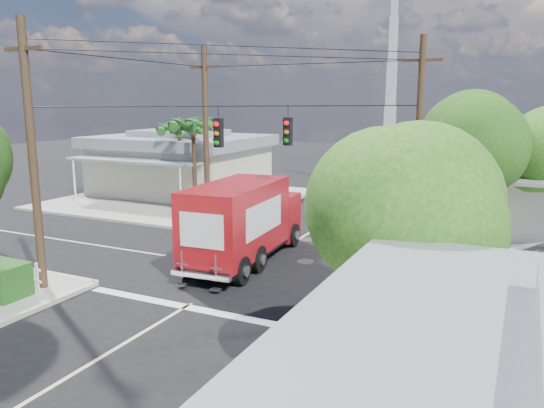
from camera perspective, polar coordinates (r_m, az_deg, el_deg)
The scene contains 13 objects.
ground at distance 20.68m, azimuth -2.42°, elevation -6.96°, with size 120.00×120.00×0.00m, color black.
sidewalk_nw at distance 35.26m, azimuth -9.73°, elevation 0.58°, with size 14.12×14.12×0.14m.
road_markings at distance 19.46m, azimuth -4.48°, elevation -8.14°, with size 32.00×32.00×0.01m.
building_nw at distance 36.86m, azimuth -9.84°, elevation 4.41°, with size 10.80×10.20×4.30m.
radio_tower at distance 38.36m, azimuth 12.60°, elevation 9.69°, with size 0.80×0.80×17.00m.
tree_ne_front at distance 24.24m, azimuth 20.82°, elevation 6.50°, with size 4.21×4.14×6.66m.
tree_ne_back at distance 26.39m, azimuth 26.81°, elevation 5.08°, with size 3.77×3.66×5.82m.
tree_se at distance 10.61m, azimuth 12.60°, elevation -2.05°, with size 3.67×3.54×5.62m.
palm_nw_front at distance 30.01m, azimuth -8.48°, elevation 8.37°, with size 3.01×3.08×5.59m.
palm_nw_back at distance 32.40m, azimuth -9.92°, elevation 7.86°, with size 3.01×3.08×5.19m.
utility_poles at distance 21.91m, azimuth -4.21°, elevation 6.53°, with size 12.00×10.68×9.00m.
vending_boxes at distance 24.38m, azimuth 18.38°, elevation -3.05°, with size 1.90×0.50×1.10m.
delivery_truck at distance 21.19m, azimuth -3.04°, elevation -1.85°, with size 2.88×7.72×3.28m.
Camera 1 is at (9.29, -17.33, 6.41)m, focal length 35.00 mm.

